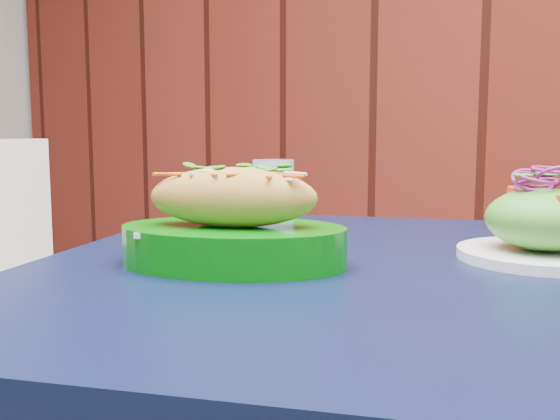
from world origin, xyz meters
The scene contains 5 objects.
cafe_table centered at (0.32, 1.55, 0.66)m, with size 1.04×1.04×0.75m.
chair_left centered at (-0.47, 1.57, 0.51)m, with size 0.45×0.44×0.89m.
banh_mi_basket centered at (0.18, 1.45, 0.79)m, with size 0.30×0.26×0.12m.
salad_plate centered at (0.46, 1.68, 0.79)m, with size 0.20×0.20×0.11m.
water_glass centered at (0.05, 1.71, 0.80)m, with size 0.07×0.07×0.11m, color silver.
Camera 1 is at (0.62, 0.91, 0.90)m, focal length 40.00 mm.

